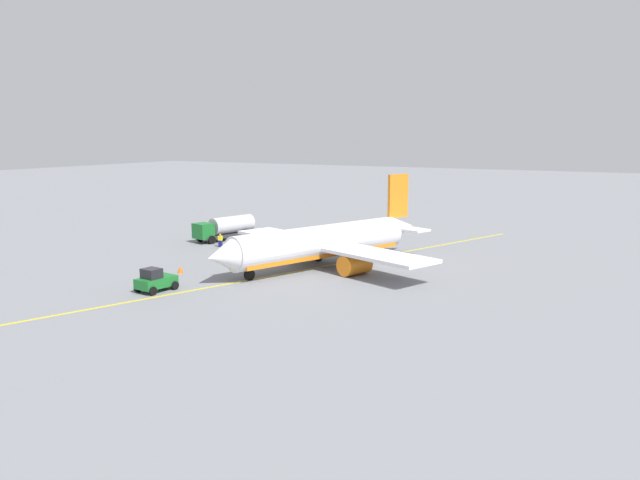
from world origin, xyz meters
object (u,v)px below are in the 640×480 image
(fuel_tanker, at_px, (226,227))
(safety_cone_nose, at_px, (180,269))
(airplane, at_px, (323,243))
(refueling_worker, at_px, (220,241))
(pushback_tug, at_px, (155,280))

(fuel_tanker, xyz_separation_m, safety_cone_nose, (18.98, 8.44, -1.36))
(airplane, xyz_separation_m, fuel_tanker, (-9.05, -20.04, -0.89))
(airplane, height_order, refueling_worker, airplane)
(refueling_worker, relative_size, safety_cone_nose, 2.39)
(airplane, bearing_deg, refueling_worker, -103.79)
(refueling_worker, bearing_deg, pushback_tug, 22.82)
(safety_cone_nose, bearing_deg, airplane, 130.57)
(fuel_tanker, distance_m, pushback_tug, 28.48)
(fuel_tanker, height_order, pushback_tug, fuel_tanker)
(pushback_tug, bearing_deg, fuel_tanker, -155.89)
(airplane, bearing_deg, fuel_tanker, -114.30)
(pushback_tug, xyz_separation_m, refueling_worker, (-21.19, -8.92, -0.19))
(fuel_tanker, xyz_separation_m, refueling_worker, (4.80, 2.71, -0.90))
(airplane, height_order, safety_cone_nose, airplane)
(safety_cone_nose, bearing_deg, pushback_tug, 24.52)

